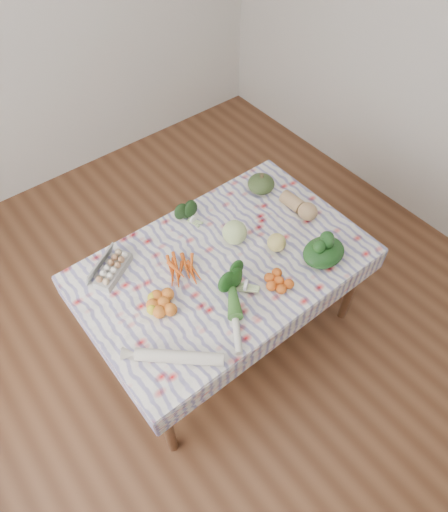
{
  "coord_description": "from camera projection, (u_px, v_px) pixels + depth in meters",
  "views": [
    {
      "loc": [
        -1.02,
        -1.29,
        2.84
      ],
      "look_at": [
        0.0,
        0.0,
        0.82
      ],
      "focal_mm": 32.0,
      "sensor_mm": 36.0,
      "label": 1
    }
  ],
  "objects": [
    {
      "name": "broccoli",
      "position": [
        237.0,
        281.0,
        2.49
      ],
      "size": [
        0.23,
        0.23,
        0.12
      ],
      "primitive_type": "ellipsoid",
      "rotation": [
        0.0,
        0.0,
        0.63
      ],
      "color": "#184815",
      "rests_on": "tablecloth"
    },
    {
      "name": "ground",
      "position": [
        224.0,
        329.0,
        3.24
      ],
      "size": [
        4.5,
        4.5,
        0.0
      ],
      "primitive_type": "plane",
      "color": "#56321D",
      "rests_on": "ground"
    },
    {
      "name": "orange_cluster",
      "position": [
        164.0,
        303.0,
        2.43
      ],
      "size": [
        0.31,
        0.31,
        0.08
      ],
      "primitive_type": "cube",
      "rotation": [
        0.0,
        0.0,
        -0.43
      ],
      "color": "orange",
      "rests_on": "tablecloth"
    },
    {
      "name": "mandarin_cluster",
      "position": [
        279.0,
        280.0,
        2.53
      ],
      "size": [
        0.2,
        0.2,
        0.06
      ],
      "primitive_type": "cube",
      "rotation": [
        0.0,
        0.0,
        -0.01
      ],
      "color": "orange",
      "rests_on": "tablecloth"
    },
    {
      "name": "kale_bunch",
      "position": [
        188.0,
        213.0,
        2.82
      ],
      "size": [
        0.16,
        0.15,
        0.12
      ],
      "primitive_type": "ellipsoid",
      "rotation": [
        0.0,
        0.0,
        0.21
      ],
      "color": "#1A3615",
      "rests_on": "tablecloth"
    },
    {
      "name": "daikon",
      "position": [
        179.0,
        357.0,
        2.23
      ],
      "size": [
        0.38,
        0.36,
        0.07
      ],
      "primitive_type": "cylinder",
      "rotation": [
        1.57,
        0.0,
        0.83
      ],
      "color": "silver",
      "rests_on": "tablecloth"
    },
    {
      "name": "butternut_squash",
      "position": [
        300.0,
        205.0,
        2.86
      ],
      "size": [
        0.13,
        0.26,
        0.12
      ],
      "primitive_type": "ellipsoid",
      "rotation": [
        0.0,
        0.0,
        0.06
      ],
      "color": "tan",
      "rests_on": "tablecloth"
    },
    {
      "name": "dining_table",
      "position": [
        224.0,
        271.0,
        2.71
      ],
      "size": [
        1.6,
        1.0,
        0.75
      ],
      "color": "brown",
      "rests_on": "ground"
    },
    {
      "name": "egg_carton",
      "position": [
        113.0,
        269.0,
        2.57
      ],
      "size": [
        0.29,
        0.23,
        0.07
      ],
      "primitive_type": "cube",
      "rotation": [
        0.0,
        0.0,
        0.52
      ],
      "color": "#A6A7A1",
      "rests_on": "tablecloth"
    },
    {
      "name": "grapefruit",
      "position": [
        277.0,
        242.0,
        2.67
      ],
      "size": [
        0.11,
        0.11,
        0.11
      ],
      "primitive_type": "sphere",
      "rotation": [
        0.0,
        0.0,
        0.02
      ],
      "color": "#DECC69",
      "rests_on": "tablecloth"
    },
    {
      "name": "tablecloth",
      "position": [
        224.0,
        263.0,
        2.65
      ],
      "size": [
        1.66,
        1.06,
        0.01
      ],
      "primitive_type": "cube",
      "color": "white",
      "rests_on": "dining_table"
    },
    {
      "name": "carrot_bunch",
      "position": [
        183.0,
        269.0,
        2.59
      ],
      "size": [
        0.27,
        0.26,
        0.04
      ],
      "primitive_type": "cube",
      "rotation": [
        0.0,
        0.0,
        -0.31
      ],
      "color": "#D85415",
      "rests_on": "tablecloth"
    },
    {
      "name": "wall_back",
      "position": [
        29.0,
        15.0,
        3.27
      ],
      "size": [
        4.0,
        0.04,
        2.8
      ],
      "primitive_type": "cube",
      "color": "silver",
      "rests_on": "ground"
    },
    {
      "name": "cabbage",
      "position": [
        235.0,
        232.0,
        2.7
      ],
      "size": [
        0.19,
        0.19,
        0.15
      ],
      "primitive_type": "sphere",
      "rotation": [
        0.0,
        0.0,
        0.4
      ],
      "color": "#B8D382",
      "rests_on": "tablecloth"
    },
    {
      "name": "spinach_bag",
      "position": [
        324.0,
        252.0,
        2.62
      ],
      "size": [
        0.33,
        0.3,
        0.12
      ],
      "primitive_type": "ellipsoid",
      "rotation": [
        0.0,
        0.0,
        -0.43
      ],
      "color": "#153814",
      "rests_on": "tablecloth"
    },
    {
      "name": "kabocha_squash",
      "position": [
        261.0,
        184.0,
        2.99
      ],
      "size": [
        0.19,
        0.19,
        0.12
      ],
      "primitive_type": "ellipsoid",
      "rotation": [
        0.0,
        0.0,
        -0.1
      ],
      "color": "#3C5127",
      "rests_on": "tablecloth"
    },
    {
      "name": "leek",
      "position": [
        236.0,
        321.0,
        2.38
      ],
      "size": [
        0.24,
        0.33,
        0.04
      ],
      "primitive_type": "cylinder",
      "rotation": [
        1.57,
        0.0,
        -0.59
      ],
      "color": "silver",
      "rests_on": "tablecloth"
    }
  ]
}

